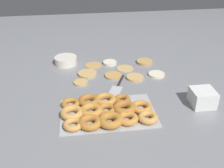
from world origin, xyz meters
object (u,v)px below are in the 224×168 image
(pancake_8, at_px, (93,65))
(pancake_4, at_px, (110,63))
(pancake_2, at_px, (87,74))
(container_stack, at_px, (203,98))
(donut_tray, at_px, (105,111))
(batter_bowl, at_px, (66,60))
(pancake_3, at_px, (156,74))
(spatula, at_px, (116,89))
(pancake_7, at_px, (145,62))
(pancake_5, at_px, (81,83))
(pancake_6, at_px, (135,77))
(pancake_0, at_px, (125,68))
(pancake_1, at_px, (113,76))

(pancake_8, bearing_deg, pancake_4, 6.31)
(pancake_2, height_order, container_stack, container_stack)
(donut_tray, xyz_separation_m, batter_bowl, (-0.19, 0.60, 0.01))
(pancake_3, height_order, spatula, pancake_3)
(pancake_7, height_order, spatula, pancake_7)
(pancake_8, xyz_separation_m, batter_bowl, (-0.18, 0.05, 0.02))
(pancake_8, height_order, spatula, pancake_8)
(pancake_5, relative_size, batter_bowl, 0.56)
(pancake_3, bearing_deg, pancake_2, 171.27)
(pancake_5, bearing_deg, batter_bowl, 107.05)
(pancake_4, bearing_deg, pancake_2, -138.72)
(pancake_4, relative_size, pancake_6, 0.87)
(pancake_2, relative_size, pancake_7, 1.08)
(pancake_6, distance_m, spatula, 0.17)
(spatula, bearing_deg, pancake_7, 166.17)
(pancake_0, xyz_separation_m, pancake_4, (-0.09, 0.09, 0.00))
(pancake_6, distance_m, batter_bowl, 0.48)
(batter_bowl, bearing_deg, pancake_7, -6.19)
(pancake_0, height_order, pancake_7, pancake_7)
(donut_tray, distance_m, batter_bowl, 0.63)
(pancake_3, distance_m, pancake_4, 0.33)
(container_stack, bearing_deg, pancake_1, 137.69)
(pancake_7, relative_size, spatula, 0.42)
(pancake_4, bearing_deg, container_stack, -53.86)
(pancake_3, xyz_separation_m, container_stack, (0.14, -0.34, 0.04))
(pancake_0, bearing_deg, donut_tray, -110.92)
(pancake_2, relative_size, pancake_4, 1.27)
(pancake_1, bearing_deg, pancake_5, -163.05)
(pancake_2, bearing_deg, pancake_1, -15.74)
(pancake_4, bearing_deg, pancake_5, -129.92)
(pancake_6, bearing_deg, pancake_5, -176.95)
(pancake_3, bearing_deg, pancake_6, -171.06)
(pancake_4, distance_m, pancake_5, 0.31)
(pancake_6, bearing_deg, pancake_2, 162.81)
(pancake_4, relative_size, pancake_8, 0.84)
(pancake_2, height_order, pancake_5, pancake_2)
(pancake_1, relative_size, pancake_7, 0.96)
(donut_tray, bearing_deg, pancake_0, 69.08)
(pancake_0, relative_size, pancake_5, 1.31)
(pancake_4, distance_m, pancake_6, 0.25)
(pancake_2, relative_size, pancake_5, 1.40)
(pancake_3, distance_m, spatula, 0.30)
(pancake_3, relative_size, spatula, 0.39)
(pancake_0, distance_m, pancake_3, 0.21)
(pancake_4, xyz_separation_m, pancake_5, (-0.20, -0.24, -0.00))
(donut_tray, bearing_deg, container_stack, 2.18)
(pancake_4, bearing_deg, pancake_7, -4.32)
(pancake_0, height_order, pancake_2, pancake_2)
(pancake_3, xyz_separation_m, donut_tray, (-0.36, -0.36, 0.01))
(pancake_2, xyz_separation_m, container_stack, (0.55, -0.41, 0.03))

